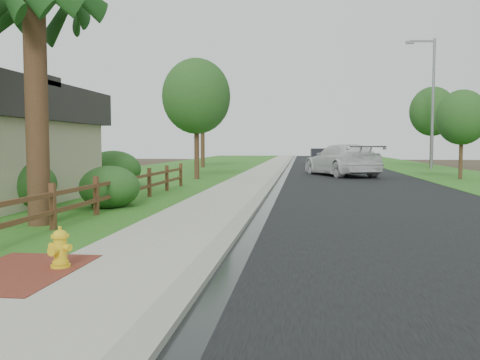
# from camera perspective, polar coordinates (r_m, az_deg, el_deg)

# --- Properties ---
(ground) EXTENTS (120.00, 120.00, 0.00)m
(ground) POSITION_cam_1_polar(r_m,az_deg,el_deg) (8.27, -6.55, -9.66)
(ground) COLOR #382A1E
(road) EXTENTS (8.00, 90.00, 0.02)m
(road) POSITION_cam_1_polar(r_m,az_deg,el_deg) (42.94, 10.59, 1.34)
(road) COLOR black
(road) RESTS_ON ground
(curb) EXTENTS (0.40, 90.00, 0.12)m
(curb) POSITION_cam_1_polar(r_m,az_deg,el_deg) (42.88, 4.97, 1.46)
(curb) COLOR gray
(curb) RESTS_ON ground
(wet_gutter) EXTENTS (0.50, 90.00, 0.00)m
(wet_gutter) POSITION_cam_1_polar(r_m,az_deg,el_deg) (42.87, 5.44, 1.40)
(wet_gutter) COLOR black
(wet_gutter) RESTS_ON road
(sidewalk) EXTENTS (2.20, 90.00, 0.10)m
(sidewalk) POSITION_cam_1_polar(r_m,az_deg,el_deg) (42.94, 3.24, 1.46)
(sidewalk) COLOR #A7A491
(sidewalk) RESTS_ON ground
(grass_strip) EXTENTS (1.60, 90.00, 0.06)m
(grass_strip) POSITION_cam_1_polar(r_m,az_deg,el_deg) (43.11, 0.72, 1.45)
(grass_strip) COLOR #21601B
(grass_strip) RESTS_ON ground
(lawn_near) EXTENTS (9.00, 90.00, 0.04)m
(lawn_near) POSITION_cam_1_polar(r_m,az_deg,el_deg) (43.98, -6.03, 1.46)
(lawn_near) COLOR #21601B
(lawn_near) RESTS_ON ground
(verge_far) EXTENTS (6.00, 90.00, 0.04)m
(verge_far) POSITION_cam_1_polar(r_m,az_deg,el_deg) (43.92, 19.61, 1.25)
(verge_far) COLOR #21601B
(verge_far) RESTS_ON ground
(brick_patch) EXTENTS (1.60, 2.40, 0.11)m
(brick_patch) POSITION_cam_1_polar(r_m,az_deg,el_deg) (8.17, -23.69, -9.75)
(brick_patch) COLOR maroon
(brick_patch) RESTS_ON ground
(ranch_fence) EXTENTS (0.12, 16.92, 1.10)m
(ranch_fence) POSITION_cam_1_polar(r_m,az_deg,el_deg) (15.29, -14.10, -1.12)
(ranch_fence) COLOR #472617
(ranch_fence) RESTS_ON ground
(fire_hydrant) EXTENTS (0.41, 0.34, 0.63)m
(fire_hydrant) POSITION_cam_1_polar(r_m,az_deg,el_deg) (8.14, -19.56, -7.29)
(fire_hydrant) COLOR yellow
(fire_hydrant) RESTS_ON sidewalk
(white_suv) EXTENTS (4.99, 7.23, 1.94)m
(white_suv) POSITION_cam_1_polar(r_m,az_deg,el_deg) (32.08, 11.34, 2.21)
(white_suv) COLOR silver
(white_suv) RESTS_ON road
(dark_car_mid) EXTENTS (1.79, 4.37, 1.48)m
(dark_car_mid) POSITION_cam_1_polar(r_m,az_deg,el_deg) (47.38, 11.06, 2.49)
(dark_car_mid) COLOR black
(dark_car_mid) RESTS_ON road
(dark_car_far) EXTENTS (1.71, 4.74, 1.56)m
(dark_car_far) POSITION_cam_1_polar(r_m,az_deg,el_deg) (49.68, 8.90, 2.62)
(dark_car_far) COLOR black
(dark_car_far) RESTS_ON road
(streetlight) EXTENTS (2.33, 0.55, 10.08)m
(streetlight) POSITION_cam_1_polar(r_m,az_deg,el_deg) (42.32, 20.62, 8.84)
(streetlight) COLOR gray
(streetlight) RESTS_ON ground
(boulder) EXTENTS (1.06, 0.83, 0.66)m
(boulder) POSITION_cam_1_polar(r_m,az_deg,el_deg) (16.66, -13.41, -1.68)
(boulder) COLOR brown
(boulder) RESTS_ON ground
(shrub_b) EXTENTS (2.54, 2.54, 1.52)m
(shrub_b) POSITION_cam_1_polar(r_m,az_deg,el_deg) (16.53, -23.57, -0.46)
(shrub_b) COLOR #1C4117
(shrub_b) RESTS_ON ground
(shrub_c) EXTENTS (2.33, 2.33, 1.32)m
(shrub_c) POSITION_cam_1_polar(r_m,az_deg,el_deg) (15.88, -14.44, -0.79)
(shrub_c) COLOR #1C4117
(shrub_c) RESTS_ON ground
(shrub_d) EXTENTS (3.10, 3.10, 1.68)m
(shrub_d) POSITION_cam_1_polar(r_m,az_deg,el_deg) (23.40, -14.06, 1.17)
(shrub_d) COLOR #1C4117
(shrub_d) RESTS_ON ground
(tree_near_left) EXTENTS (3.76, 3.76, 6.67)m
(tree_near_left) POSITION_cam_1_polar(r_m,az_deg,el_deg) (28.33, -4.92, 9.33)
(tree_near_left) COLOR #382117
(tree_near_left) RESTS_ON ground
(tree_near_right) EXTENTS (2.75, 2.75, 4.96)m
(tree_near_right) POSITION_cam_1_polar(r_m,az_deg,el_deg) (30.57, 23.66, 6.45)
(tree_near_right) COLOR #382117
(tree_near_right) RESTS_ON ground
(tree_mid_left) EXTENTS (4.57, 4.57, 8.17)m
(tree_mid_left) POSITION_cam_1_polar(r_m,az_deg,el_deg) (42.72, -4.24, 8.94)
(tree_mid_left) COLOR #382117
(tree_mid_left) RESTS_ON ground
(tree_mid_right) EXTENTS (3.73, 3.73, 6.76)m
(tree_mid_right) POSITION_cam_1_polar(r_m,az_deg,el_deg) (45.50, 20.80, 7.20)
(tree_mid_right) COLOR #382117
(tree_mid_right) RESTS_ON ground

